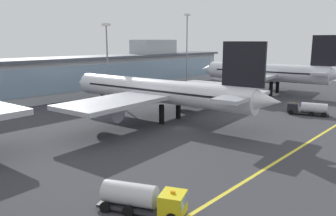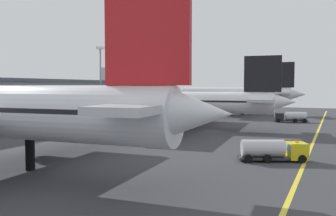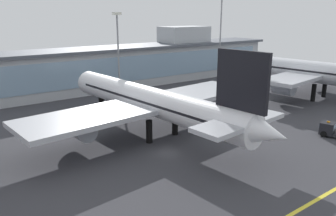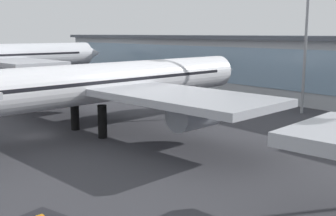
# 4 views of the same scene
# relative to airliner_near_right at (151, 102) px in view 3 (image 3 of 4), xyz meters

# --- Properties ---
(ground_plane) EXTENTS (208.21, 208.21, 0.00)m
(ground_plane) POSITION_rel_airliner_near_right_xyz_m (-2.75, -8.65, -6.13)
(ground_plane) COLOR #38383D
(terminal_building) EXTENTS (151.72, 14.00, 17.23)m
(terminal_building) POSITION_rel_airliner_near_right_xyz_m (-0.88, 40.71, 0.30)
(terminal_building) COLOR #ADB2B7
(terminal_building) RESTS_ON ground
(airliner_near_right) EXTENTS (47.82, 53.51, 16.83)m
(airliner_near_right) POSITION_rel_airliner_near_right_xyz_m (0.00, 0.00, 0.00)
(airliner_near_right) COLOR black
(airliner_near_right) RESTS_ON ground
(airliner_far_right) EXTENTS (38.16, 47.58, 18.49)m
(airliner_far_right) POSITION_rel_airliner_near_right_xyz_m (49.17, -1.03, 0.64)
(airliner_far_right) COLOR black
(airliner_far_right) RESTS_ON ground
(apron_light_mast_west) EXTENTS (1.80, 1.80, 21.80)m
(apron_light_mast_west) POSITION_rel_airliner_near_right_xyz_m (9.45, 29.74, 8.31)
(apron_light_mast_west) COLOR gray
(apron_light_mast_west) RESTS_ON ground
(apron_light_mast_centre) EXTENTS (1.80, 1.80, 26.54)m
(apron_light_mast_centre) POSITION_rel_airliner_near_right_xyz_m (46.56, 29.84, 10.93)
(apron_light_mast_centre) COLOR gray
(apron_light_mast_centre) RESTS_ON ground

